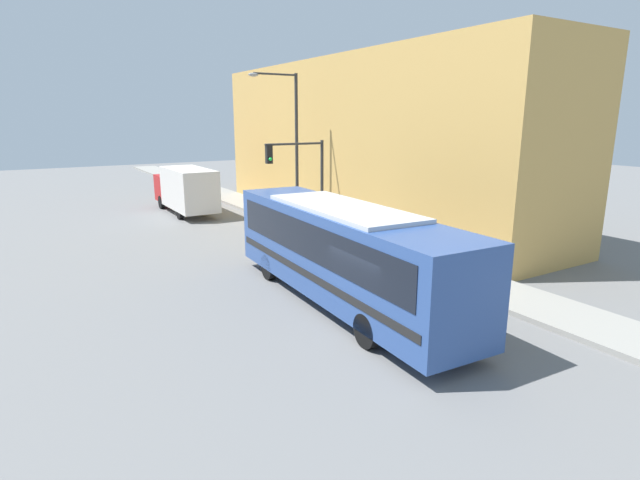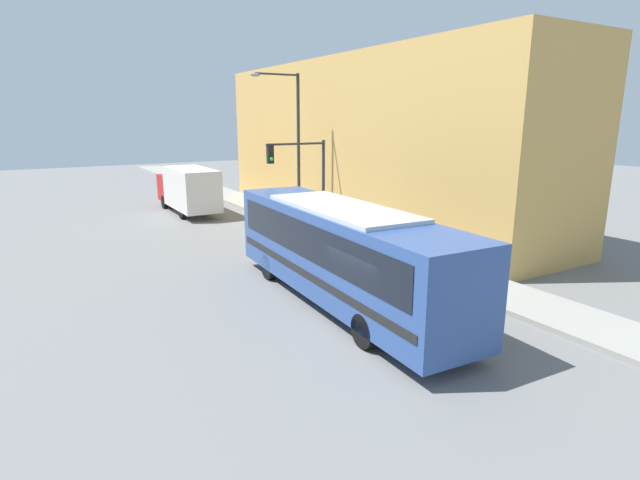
% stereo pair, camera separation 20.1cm
% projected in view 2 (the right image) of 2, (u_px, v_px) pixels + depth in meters
% --- Properties ---
extents(ground_plane, '(120.00, 120.00, 0.00)m').
position_uv_depth(ground_plane, '(373.00, 335.00, 14.35)').
color(ground_plane, slate).
extents(sidewalk, '(2.55, 70.00, 0.18)m').
position_uv_depth(sidewalk, '(265.00, 209.00, 33.88)').
color(sidewalk, gray).
rests_on(sidewalk, ground_plane).
extents(building_facade, '(6.00, 26.65, 9.41)m').
position_uv_depth(building_facade, '(366.00, 141.00, 30.18)').
color(building_facade, tan).
rests_on(building_facade, ground_plane).
extents(city_bus, '(3.06, 11.65, 3.34)m').
position_uv_depth(city_bus, '(341.00, 248.00, 16.32)').
color(city_bus, '#2D4C8C').
rests_on(city_bus, ground_plane).
extents(delivery_truck, '(2.23, 7.46, 2.98)m').
position_uv_depth(delivery_truck, '(188.00, 188.00, 32.40)').
color(delivery_truck, silver).
rests_on(delivery_truck, ground_plane).
extents(fire_hydrant, '(0.21, 0.28, 0.73)m').
position_uv_depth(fire_hydrant, '(446.00, 270.00, 18.66)').
color(fire_hydrant, red).
rests_on(fire_hydrant, sidewalk).
extents(traffic_light_pole, '(3.28, 0.35, 4.80)m').
position_uv_depth(traffic_light_pole, '(303.00, 170.00, 25.08)').
color(traffic_light_pole, '#2D2D2D').
rests_on(traffic_light_pole, sidewalk).
extents(parking_meter, '(0.14, 0.14, 1.23)m').
position_uv_depth(parking_meter, '(332.00, 221.00, 25.27)').
color(parking_meter, '#2D2D2D').
rests_on(parking_meter, sidewalk).
extents(street_lamp, '(2.88, 0.28, 8.24)m').
position_uv_depth(street_lamp, '(293.00, 137.00, 27.56)').
color(street_lamp, '#2D2D2D').
rests_on(street_lamp, sidewalk).
extents(pedestrian_near_corner, '(0.34, 0.34, 1.64)m').
position_uv_depth(pedestrian_near_corner, '(309.00, 206.00, 29.46)').
color(pedestrian_near_corner, slate).
rests_on(pedestrian_near_corner, sidewalk).
extents(pedestrian_mid_block, '(0.34, 0.34, 1.70)m').
position_uv_depth(pedestrian_mid_block, '(315.00, 210.00, 27.90)').
color(pedestrian_mid_block, '#47382D').
rests_on(pedestrian_mid_block, sidewalk).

